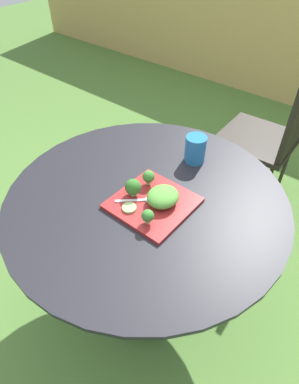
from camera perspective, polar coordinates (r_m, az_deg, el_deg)
The scene contains 11 objects.
ground_plane at distance 1.78m, azimuth -0.40°, elevation -17.89°, with size 12.00×12.00×0.00m, color #4C7533.
patio_table at distance 1.36m, azimuth -0.50°, elevation -7.26°, with size 1.05×1.05×0.72m.
patio_chair at distance 2.08m, azimuth 21.23°, elevation 10.07°, with size 0.46×0.46×0.90m.
salad_plate at distance 1.17m, azimuth 0.58°, elevation -1.95°, with size 0.27×0.27×0.01m, color maroon.
drinking_glass at distance 1.36m, azimuth 8.05°, elevation 7.27°, with size 0.09×0.09×0.11m.
fork at distance 1.17m, azimuth -1.56°, elevation -1.44°, with size 0.12×0.12×0.00m.
lettuce_mound at distance 1.15m, azimuth 2.50°, elevation -0.70°, with size 0.11×0.12×0.06m, color #519338.
broccoli_floret_0 at distance 1.21m, azimuth -0.17°, elevation 2.71°, with size 0.05×0.05×0.06m.
broccoli_floret_1 at distance 1.17m, azimuth -2.92°, elevation 0.85°, with size 0.06×0.06×0.07m.
broccoli_floret_2 at distance 1.07m, azimuth -0.31°, elevation -4.24°, with size 0.04×0.04×0.06m.
cucumber_slice_0 at distance 1.14m, azimuth -3.59°, elevation -2.80°, with size 0.05×0.05×0.01m, color #8EB766.
Camera 1 is at (0.57, -0.67, 1.55)m, focal length 30.30 mm.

